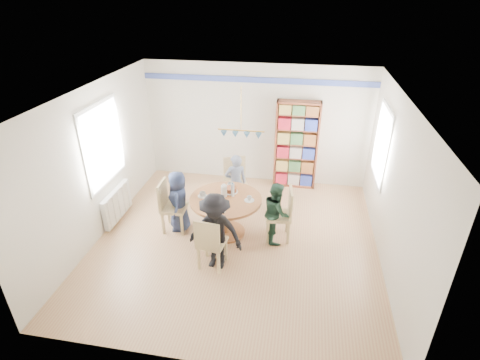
% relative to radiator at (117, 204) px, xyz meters
% --- Properties ---
extents(ground, '(5.00, 5.00, 0.00)m').
position_rel_radiator_xyz_m(ground, '(2.42, -0.30, -0.35)').
color(ground, tan).
extents(room_shell, '(5.00, 5.00, 5.00)m').
position_rel_radiator_xyz_m(room_shell, '(2.16, 0.57, 1.30)').
color(room_shell, white).
rests_on(room_shell, ground).
extents(radiator, '(0.12, 1.00, 0.60)m').
position_rel_radiator_xyz_m(radiator, '(0.00, 0.00, 0.00)').
color(radiator, silver).
rests_on(radiator, ground).
extents(dining_table, '(1.30, 1.30, 0.75)m').
position_rel_radiator_xyz_m(dining_table, '(2.19, -0.08, 0.21)').
color(dining_table, '#985B31').
rests_on(dining_table, ground).
extents(chair_left, '(0.46, 0.46, 1.00)m').
position_rel_radiator_xyz_m(chair_left, '(1.13, -0.13, 0.20)').
color(chair_left, '#D5BE83').
rests_on(chair_left, ground).
extents(chair_right, '(0.50, 0.50, 1.01)m').
position_rel_radiator_xyz_m(chair_right, '(3.23, -0.04, 0.21)').
color(chair_right, '#D5BE83').
rests_on(chair_right, ground).
extents(chair_far, '(0.59, 0.59, 1.03)m').
position_rel_radiator_xyz_m(chair_far, '(2.17, 0.98, 0.22)').
color(chair_far, '#D5BE83').
rests_on(chair_far, ground).
extents(chair_near, '(0.48, 0.48, 0.96)m').
position_rel_radiator_xyz_m(chair_near, '(2.14, -1.07, 0.18)').
color(chair_near, '#D5BE83').
rests_on(chair_near, ground).
extents(person_left, '(0.49, 0.65, 1.19)m').
position_rel_radiator_xyz_m(person_left, '(1.30, -0.07, 0.24)').
color(person_left, '#1C253E').
rests_on(person_left, ground).
extents(person_right, '(0.55, 0.64, 1.14)m').
position_rel_radiator_xyz_m(person_right, '(3.11, -0.09, 0.22)').
color(person_right, '#193224').
rests_on(person_right, ground).
extents(person_far, '(0.52, 0.44, 1.22)m').
position_rel_radiator_xyz_m(person_far, '(2.21, 0.78, 0.26)').
color(person_far, gray).
rests_on(person_far, ground).
extents(person_near, '(0.92, 0.58, 1.35)m').
position_rel_radiator_xyz_m(person_near, '(2.22, -1.00, 0.33)').
color(person_near, black).
rests_on(person_near, ground).
extents(bookshelf, '(0.94, 0.28, 1.98)m').
position_rel_radiator_xyz_m(bookshelf, '(3.34, 2.04, 0.62)').
color(bookshelf, brown).
rests_on(bookshelf, ground).
extents(tableware, '(1.03, 1.03, 0.27)m').
position_rel_radiator_xyz_m(tableware, '(2.17, -0.05, 0.46)').
color(tableware, white).
rests_on(tableware, dining_table).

